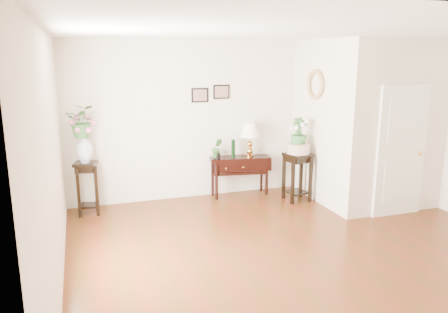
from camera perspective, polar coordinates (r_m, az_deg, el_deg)
name	(u,v)px	position (r m, az deg, el deg)	size (l,w,h in m)	color
floor	(304,251)	(5.99, 10.41, -12.07)	(6.00, 5.50, 0.02)	#47270C
ceiling	(314,31)	(5.45, 11.63, 15.71)	(6.00, 5.50, 0.02)	white
wall_back	(234,119)	(8.03, 1.31, 4.94)	(6.00, 0.02, 2.80)	beige
wall_left	(52,166)	(4.86, -21.54, -1.18)	(0.02, 5.50, 2.80)	beige
partition	(364,121)	(8.16, 17.79, 4.46)	(1.80, 1.95, 2.80)	beige
door	(401,151)	(7.45, 22.11, 0.63)	(0.90, 0.05, 2.10)	white
art_print_left	(200,95)	(7.76, -3.18, 7.99)	(0.30, 0.02, 0.25)	black
art_print_right	(221,92)	(7.87, -0.35, 8.45)	(0.30, 0.02, 0.25)	black
wall_ornament	(315,84)	(7.68, 11.82, 9.19)	(0.51, 0.51, 0.07)	tan
console_table	(240,176)	(8.05, 2.07, -2.57)	(1.10, 0.37, 0.73)	black
table_lamp	(250,137)	(7.96, 3.41, 2.52)	(0.35, 0.35, 0.62)	#BA7C34
green_vase	(233,148)	(7.88, 1.21, 1.10)	(0.07, 0.07, 0.33)	black
potted_plant	(217,149)	(7.78, -0.93, 0.99)	(0.19, 0.16, 0.35)	#33682F
plant_stand_a	(87,188)	(7.41, -17.42, -3.98)	(0.34, 0.34, 0.87)	black
porcelain_vase	(84,148)	(7.25, -17.77, 1.02)	(0.26, 0.26, 0.45)	silver
lily_arrangement	(82,121)	(7.18, -18.01, 4.45)	(0.47, 0.41, 0.53)	#33682F
plant_stand_b	(297,177)	(7.85, 9.52, -2.65)	(0.41, 0.41, 0.86)	black
ceramic_bowl	(298,149)	(7.73, 9.66, 1.00)	(0.40, 0.40, 0.18)	beige
narcissus	(299,132)	(7.68, 9.74, 3.13)	(0.28, 0.28, 0.50)	#33682F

